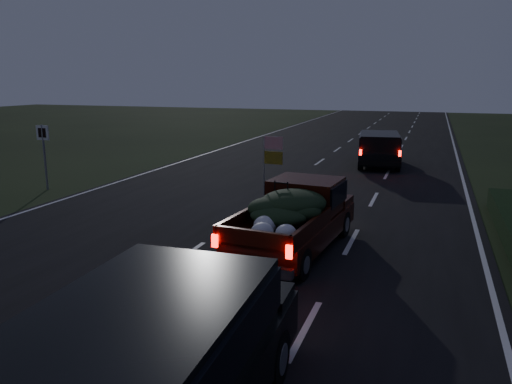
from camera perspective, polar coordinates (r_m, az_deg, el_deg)
The scene contains 6 objects.
ground at distance 12.14m, azimuth -8.25°, elevation -7.40°, with size 120.00×120.00×0.00m, color black.
road_asphalt at distance 12.14m, azimuth -8.25°, elevation -7.36°, with size 14.00×120.00×0.02m, color black.
route_sign at distance 20.64m, azimuth -23.09°, elevation 4.76°, with size 0.55×0.08×2.50m.
pickup_truck at distance 12.28m, azimuth 4.42°, elevation -2.48°, with size 2.26×4.93×2.51m.
lead_suv at distance 25.20m, azimuth 13.90°, elevation 5.13°, with size 2.45×4.77×1.31m.
rear_suv at distance 5.72m, azimuth -13.25°, elevation -19.24°, with size 2.59×5.36×1.52m.
Camera 1 is at (5.40, -10.06, 4.14)m, focal length 35.00 mm.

